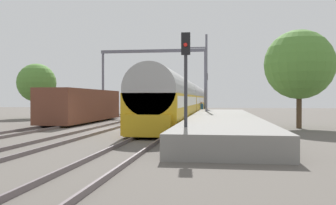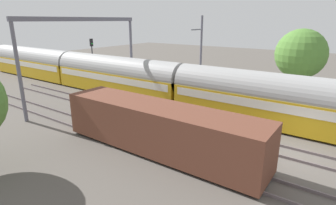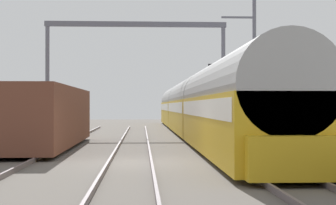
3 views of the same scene
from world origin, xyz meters
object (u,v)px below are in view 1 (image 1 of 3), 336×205
at_px(freight_car, 83,105).
at_px(person_crossing, 202,108).
at_px(railway_signal_far, 206,88).
at_px(railway_signal_near, 186,74).
at_px(catenary_gantry, 153,68).
at_px(passenger_train, 188,100).

relative_size(freight_car, person_crossing, 7.51).
relative_size(person_crossing, railway_signal_far, 0.32).
relative_size(freight_car, railway_signal_near, 2.74).
height_order(person_crossing, railway_signal_far, railway_signal_far).
xyz_separation_m(person_crossing, railway_signal_far, (0.34, 6.62, 2.43)).
height_order(freight_car, catenary_gantry, catenary_gantry).
distance_m(freight_car, catenary_gantry, 12.95).
bearing_deg(passenger_train, person_crossing, -17.36).
bearing_deg(catenary_gantry, person_crossing, -2.18).
distance_m(freight_car, railway_signal_near, 18.90).
bearing_deg(railway_signal_near, railway_signal_far, 90.46).
bearing_deg(railway_signal_far, railway_signal_near, -89.54).
distance_m(person_crossing, catenary_gantry, 7.33).
xyz_separation_m(passenger_train, person_crossing, (1.58, -0.49, -0.94)).
height_order(person_crossing, catenary_gantry, catenary_gantry).
bearing_deg(railway_signal_near, person_crossing, 91.28).
bearing_deg(passenger_train, freight_car, -124.83).
relative_size(passenger_train, railway_signal_near, 10.35).
relative_size(person_crossing, catenary_gantry, 0.14).
bearing_deg(catenary_gantry, railway_signal_near, -76.97).
bearing_deg(railway_signal_near, catenary_gantry, 103.03).
bearing_deg(railway_signal_near, passenger_train, 94.54).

